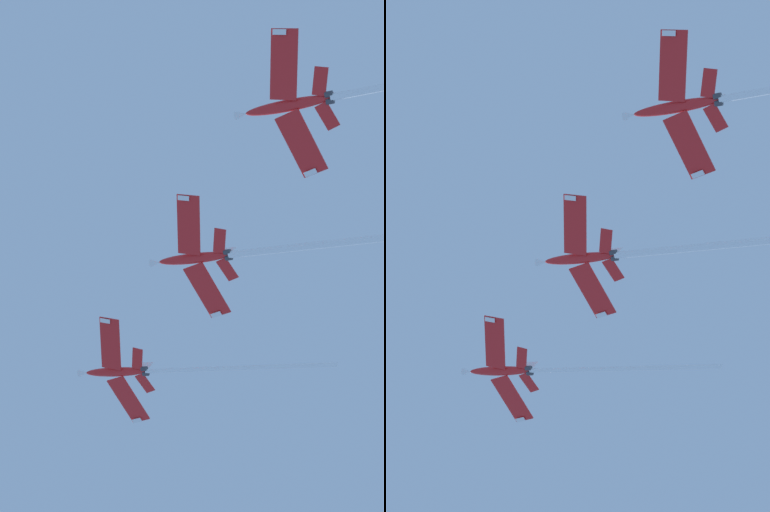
% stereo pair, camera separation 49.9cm
% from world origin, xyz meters
% --- Properties ---
extents(jet_lead, '(20.07, 42.03, 20.10)m').
position_xyz_m(jet_lead, '(-12.49, 4.30, 121.98)').
color(jet_lead, red).
extents(jet_second, '(20.06, 37.70, 18.63)m').
position_xyz_m(jet_second, '(7.59, 22.52, 113.14)').
color(jet_second, red).
extents(jet_third, '(20.08, 39.54, 18.83)m').
position_xyz_m(jet_third, '(28.59, 38.67, 105.51)').
color(jet_third, red).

